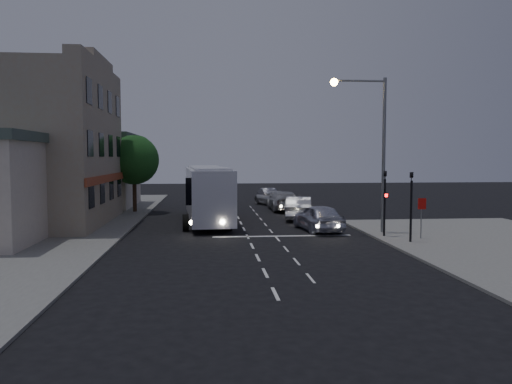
{
  "coord_description": "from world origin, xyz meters",
  "views": [
    {
      "loc": [
        -2.17,
        -26.13,
        4.53
      ],
      "look_at": [
        0.97,
        7.07,
        2.2
      ],
      "focal_mm": 35.0,
      "sensor_mm": 36.0,
      "label": 1
    }
  ],
  "objects": [
    {
      "name": "car_suv",
      "position": [
        4.49,
        3.8,
        0.84
      ],
      "size": [
        2.66,
        5.15,
        1.67
      ],
      "primitive_type": "imported",
      "rotation": [
        0.0,
        0.0,
        3.29
      ],
      "color": "#B3B6C7",
      "rests_on": "ground"
    },
    {
      "name": "streetlight",
      "position": [
        7.34,
        2.2,
        5.73
      ],
      "size": [
        3.32,
        0.44,
        9.0
      ],
      "color": "slate",
      "rests_on": "sidewalk_near"
    },
    {
      "name": "main_building",
      "position": [
        -13.96,
        8.0,
        5.16
      ],
      "size": [
        10.12,
        12.0,
        11.0
      ],
      "color": "gray",
      "rests_on": "sidewalk_far"
    },
    {
      "name": "road_markings",
      "position": [
        1.29,
        3.31,
        0.0
      ],
      "size": [
        8.0,
        30.55,
        0.01
      ],
      "color": "silver",
      "rests_on": "ground"
    },
    {
      "name": "car_sedan_c",
      "position": [
        3.89,
        20.47,
        0.7
      ],
      "size": [
        3.78,
        5.49,
        1.39
      ],
      "primitive_type": "imported",
      "rotation": [
        0.0,
        0.0,
        3.46
      ],
      "color": "#BCBCBC",
      "rests_on": "ground"
    },
    {
      "name": "tour_bus",
      "position": [
        -2.3,
        8.83,
        2.09
      ],
      "size": [
        3.51,
        12.77,
        3.87
      ],
      "rotation": [
        0.0,
        0.0,
        0.07
      ],
      "color": "silver",
      "rests_on": "ground"
    },
    {
      "name": "ground",
      "position": [
        0.0,
        0.0,
        0.0
      ],
      "size": [
        120.0,
        120.0,
        0.0
      ],
      "primitive_type": "plane",
      "color": "black"
    },
    {
      "name": "traffic_signal_main",
      "position": [
        7.6,
        0.78,
        2.42
      ],
      "size": [
        0.25,
        0.35,
        4.1
      ],
      "color": "black",
      "rests_on": "sidewalk_near"
    },
    {
      "name": "car_sedan_a",
      "position": [
        4.33,
        9.58,
        0.84
      ],
      "size": [
        2.68,
        5.32,
        1.67
      ],
      "primitive_type": "imported",
      "rotation": [
        0.0,
        0.0,
        2.96
      ],
      "color": "silver",
      "rests_on": "ground"
    },
    {
      "name": "traffic_signal_side",
      "position": [
        8.3,
        -1.2,
        2.42
      ],
      "size": [
        0.18,
        0.15,
        4.1
      ],
      "color": "black",
      "rests_on": "sidewalk_near"
    },
    {
      "name": "car_extra",
      "position": [
        3.85,
        25.23,
        0.67
      ],
      "size": [
        1.87,
        4.22,
        1.35
      ],
      "primitive_type": "imported",
      "rotation": [
        0.0,
        0.0,
        3.25
      ],
      "color": "#91929E",
      "rests_on": "ground"
    },
    {
      "name": "sidewalk_far",
      "position": [
        -13.0,
        8.0,
        0.06
      ],
      "size": [
        12.0,
        50.0,
        0.12
      ],
      "primitive_type": "cube",
      "color": "slate",
      "rests_on": "ground"
    },
    {
      "name": "low_building_north",
      "position": [
        -13.5,
        20.0,
        3.39
      ],
      "size": [
        9.4,
        9.4,
        6.5
      ],
      "color": "beige",
      "rests_on": "sidewalk_far"
    },
    {
      "name": "street_tree",
      "position": [
        -8.21,
        15.02,
        4.5
      ],
      "size": [
        4.0,
        4.0,
        6.2
      ],
      "color": "black",
      "rests_on": "sidewalk_far"
    },
    {
      "name": "regulatory_sign",
      "position": [
        9.3,
        -0.24,
        1.6
      ],
      "size": [
        0.45,
        0.12,
        2.2
      ],
      "color": "slate",
      "rests_on": "sidewalk_near"
    },
    {
      "name": "car_sedan_b",
      "position": [
        4.11,
        15.68,
        0.82
      ],
      "size": [
        2.34,
        5.7,
        1.65
      ],
      "primitive_type": "imported",
      "rotation": [
        0.0,
        0.0,
        3.15
      ],
      "color": "#B4B4B4",
      "rests_on": "ground"
    }
  ]
}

